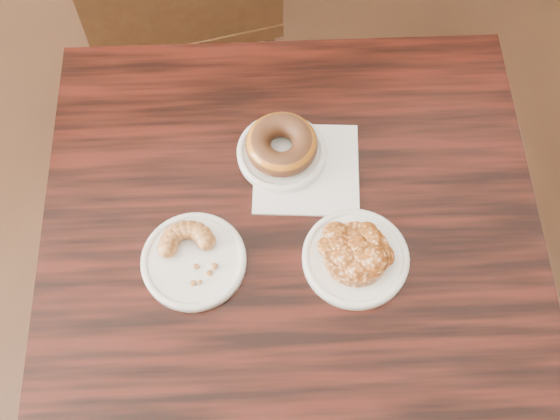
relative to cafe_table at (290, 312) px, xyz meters
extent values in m
plane|color=black|center=(0.12, 0.03, -0.38)|extent=(5.00, 5.00, 0.00)
cube|color=black|center=(0.00, 0.00, 0.00)|extent=(0.95, 0.95, 0.75)
cube|color=white|center=(0.05, 0.12, 0.38)|extent=(0.22, 0.22, 0.00)
cylinder|color=white|center=(0.02, 0.16, 0.39)|extent=(0.15, 0.15, 0.01)
cylinder|color=white|center=(-0.16, -0.01, 0.38)|extent=(0.17, 0.17, 0.01)
cylinder|color=white|center=(0.09, -0.06, 0.38)|extent=(0.17, 0.17, 0.01)
torus|color=#965515|center=(0.02, 0.16, 0.41)|extent=(0.12, 0.12, 0.04)
camera|label=1|loc=(-0.12, -0.45, 1.42)|focal=45.00mm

